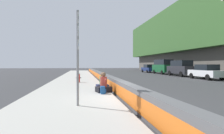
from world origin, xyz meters
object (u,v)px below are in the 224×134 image
(seated_person_foreground, at_px, (104,86))
(seated_person_middle, at_px, (102,84))
(fire_hydrant, at_px, (79,77))
(backpack, at_px, (103,90))
(parked_car_midline, at_px, (163,66))
(route_sign_post, at_px, (78,50))
(parked_car_fourth, at_px, (181,68))
(parked_car_far, at_px, (149,68))
(parked_car_third, at_px, (206,72))

(seated_person_foreground, xyz_separation_m, seated_person_middle, (1.25, -0.07, -0.02))
(fire_hydrant, height_order, backpack, fire_hydrant)
(fire_hydrant, relative_size, parked_car_midline, 0.17)
(route_sign_post, distance_m, backpack, 3.48)
(parked_car_fourth, bearing_deg, seated_person_foreground, 137.52)
(route_sign_post, distance_m, fire_hydrant, 9.37)
(route_sign_post, distance_m, parked_car_far, 33.29)
(parked_car_midline, xyz_separation_m, parked_car_far, (6.37, 0.23, -0.49))
(seated_person_foreground, distance_m, parked_car_far, 29.74)
(fire_hydrant, relative_size, parked_car_far, 0.19)
(seated_person_foreground, distance_m, parked_car_midline, 24.30)
(parked_car_third, bearing_deg, seated_person_middle, 119.90)
(parked_car_fourth, distance_m, parked_car_far, 12.59)
(route_sign_post, relative_size, fire_hydrant, 4.09)
(route_sign_post, height_order, parked_car_midline, route_sign_post)
(seated_person_foreground, distance_m, parked_car_fourth, 19.28)
(seated_person_middle, bearing_deg, parked_car_far, -26.67)
(parked_car_fourth, xyz_separation_m, parked_car_midline, (6.21, -0.12, 0.17))
(route_sign_post, height_order, backpack, route_sign_post)
(seated_person_foreground, height_order, parked_car_fourth, parked_car_fourth)
(parked_car_third, bearing_deg, route_sign_post, 129.78)
(backpack, relative_size, parked_car_third, 0.09)
(backpack, xyz_separation_m, parked_car_midline, (21.05, -13.24, 1.02))
(seated_person_middle, distance_m, parked_car_far, 28.58)
(route_sign_post, xyz_separation_m, parked_car_fourth, (17.47, -14.38, -1.05))
(fire_hydrant, bearing_deg, parked_car_midline, -45.33)
(parked_car_fourth, relative_size, parked_car_far, 1.08)
(fire_hydrant, bearing_deg, seated_person_middle, -161.67)
(parked_car_fourth, bearing_deg, fire_hydrant, 119.60)
(parked_car_midline, height_order, parked_car_far, parked_car_midline)
(parked_car_third, distance_m, parked_car_far, 18.16)
(parked_car_midline, bearing_deg, seated_person_foreground, 147.26)
(fire_hydrant, bearing_deg, route_sign_post, -179.27)
(parked_car_third, bearing_deg, fire_hydrant, 100.46)
(backpack, distance_m, parked_car_midline, 24.89)
(route_sign_post, distance_m, parked_car_midline, 27.78)
(seated_person_foreground, bearing_deg, parked_car_fourth, -42.48)
(fire_hydrant, distance_m, seated_person_foreground, 6.16)
(seated_person_middle, bearing_deg, fire_hydrant, 18.33)
(route_sign_post, bearing_deg, seated_person_foreground, -22.86)
(fire_hydrant, distance_m, parked_car_midline, 20.57)
(parked_car_midline, bearing_deg, route_sign_post, 148.51)
(route_sign_post, relative_size, parked_car_far, 0.80)
(fire_hydrant, relative_size, parked_car_third, 0.19)
(seated_person_middle, relative_size, backpack, 2.66)
(route_sign_post, bearing_deg, parked_car_midline, -31.49)
(route_sign_post, bearing_deg, seated_person_middle, -17.78)
(parked_car_midline, bearing_deg, parked_car_far, 2.07)
(fire_hydrant, relative_size, parked_car_fourth, 0.18)
(seated_person_middle, height_order, backpack, seated_person_middle)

